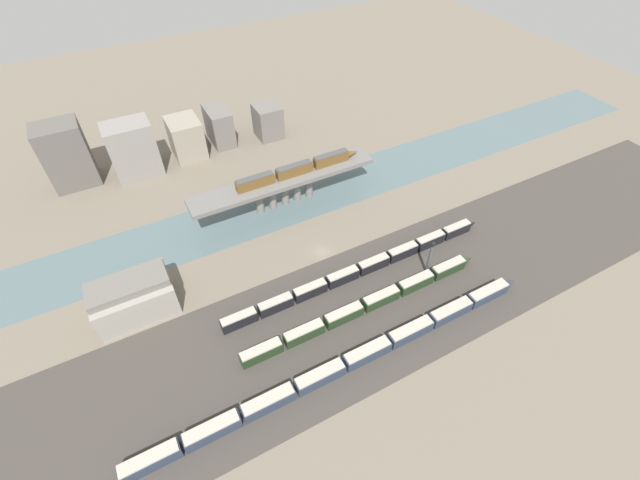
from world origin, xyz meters
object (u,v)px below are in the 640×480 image
Objects in this scene: train_yard_mid at (367,305)px; signal_tower at (430,258)px; warehouse_building at (133,297)px; train_on_bridge at (298,169)px; train_yard_far at (361,269)px; train_yard_near at (350,362)px.

signal_tower is at bearing 7.45° from train_yard_mid.
warehouse_building is at bearing 161.63° from signal_tower.
train_on_bridge is 0.61× the size of train_yard_mid.
train_on_bridge is 0.52× the size of train_yard_far.
train_yard_near is at bearing -156.53° from signal_tower.
train_yard_far is 19.33m from signal_tower.
train_yard_mid is at bearing -27.64° from warehouse_building.
train_yard_far is 7.13× the size of signal_tower.
warehouse_building is at bearing 135.49° from train_yard_near.
train_on_bridge is 65.71m from train_yard_near.
train_on_bridge reaches higher than train_yard_near.
train_on_bridge is at bearing 110.34° from signal_tower.
signal_tower is at bearing -26.38° from train_yard_far.
train_on_bridge is at bearing 84.63° from train_yard_mid.
train_on_bridge is at bearing 74.47° from train_yard_near.
train_yard_far reaches higher than train_yard_mid.
train_yard_far is at bearing 64.60° from train_yard_mid.
signal_tower reaches higher than train_yard_mid.
signal_tower reaches higher than train_yard_near.
train_yard_near is 1.48× the size of train_yard_mid.
train_on_bridge reaches higher than train_yard_mid.
train_yard_mid is 12.51m from train_yard_far.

